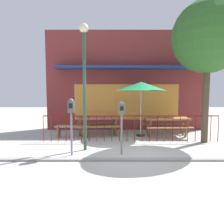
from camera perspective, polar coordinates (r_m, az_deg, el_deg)
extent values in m
plane|color=#AFAEA7|center=(6.31, 6.23, -11.45)|extent=(40.00, 40.00, 0.00)
cube|color=#53251C|center=(10.71, 3.50, -4.49)|extent=(7.70, 0.54, 0.01)
cube|color=maroon|center=(10.57, 3.57, 8.27)|extent=(7.70, 0.50, 4.74)
cube|color=orange|center=(10.31, 3.64, 2.68)|extent=(5.00, 0.02, 1.70)
cube|color=navy|center=(9.98, 3.84, 11.77)|extent=(6.54, 0.78, 0.12)
cube|color=maroon|center=(7.86, 4.84, -1.05)|extent=(6.46, 0.04, 0.04)
cylinder|color=maroon|center=(8.30, -18.09, -4.27)|extent=(0.02, 0.02, 0.95)
cylinder|color=maroon|center=(8.21, -16.22, -4.31)|extent=(0.02, 0.02, 0.95)
cylinder|color=maroon|center=(8.14, -14.31, -4.35)|extent=(0.02, 0.02, 0.95)
cylinder|color=maroon|center=(8.08, -12.37, -4.38)|extent=(0.02, 0.02, 0.95)
cylinder|color=maroon|center=(8.02, -10.40, -4.41)|extent=(0.02, 0.02, 0.95)
cylinder|color=maroon|center=(7.98, -8.41, -4.44)|extent=(0.02, 0.02, 0.95)
cylinder|color=maroon|center=(7.94, -6.40, -4.45)|extent=(0.02, 0.02, 0.95)
cylinder|color=maroon|center=(7.92, -4.37, -4.47)|extent=(0.02, 0.02, 0.95)
cylinder|color=maroon|center=(7.90, -2.33, -4.48)|extent=(0.02, 0.02, 0.95)
cylinder|color=maroon|center=(7.90, -0.28, -4.48)|extent=(0.02, 0.02, 0.95)
cylinder|color=maroon|center=(7.90, 1.76, -4.47)|extent=(0.02, 0.02, 0.95)
cylinder|color=maroon|center=(7.92, 3.80, -4.47)|extent=(0.02, 0.02, 0.95)
cylinder|color=maroon|center=(7.94, 5.83, -4.45)|extent=(0.02, 0.02, 0.95)
cylinder|color=maroon|center=(7.98, 7.84, -4.43)|extent=(0.02, 0.02, 0.95)
cylinder|color=maroon|center=(8.02, 9.84, -4.41)|extent=(0.02, 0.02, 0.95)
cylinder|color=maroon|center=(8.08, 11.81, -4.38)|extent=(0.02, 0.02, 0.95)
cylinder|color=maroon|center=(8.14, 13.75, -4.34)|extent=(0.02, 0.02, 0.95)
cylinder|color=maroon|center=(8.21, 15.66, -4.30)|extent=(0.02, 0.02, 0.95)
cylinder|color=maroon|center=(8.29, 17.53, -4.26)|extent=(0.02, 0.02, 0.95)
cylinder|color=maroon|center=(8.38, 19.36, -4.21)|extent=(0.02, 0.02, 0.95)
cylinder|color=maroon|center=(8.48, 21.16, -4.16)|extent=(0.02, 0.02, 0.95)
cylinder|color=maroon|center=(8.59, 22.91, -4.11)|extent=(0.02, 0.02, 0.95)
cylinder|color=maroon|center=(8.70, 24.62, -4.06)|extent=(0.02, 0.02, 0.95)
cylinder|color=maroon|center=(8.82, 26.28, -4.00)|extent=(0.02, 0.02, 0.95)
cube|color=brown|center=(9.07, -4.14, -1.54)|extent=(1.89, 1.00, 0.07)
cube|color=olive|center=(8.57, -3.86, -3.96)|extent=(1.82, 0.51, 0.05)
cube|color=olive|center=(9.65, -4.37, -2.93)|extent=(1.82, 0.51, 0.05)
cube|color=brown|center=(8.82, -8.80, -4.21)|extent=(0.12, 0.36, 0.78)
cube|color=brown|center=(9.37, -8.77, -3.65)|extent=(0.12, 0.36, 0.78)
cube|color=brown|center=(8.93, 0.74, -4.03)|extent=(0.12, 0.36, 0.78)
cube|color=brown|center=(9.47, 0.21, -3.49)|extent=(0.12, 0.36, 0.78)
cube|color=olive|center=(9.06, 14.16, -1.69)|extent=(1.81, 0.77, 0.07)
cube|color=olive|center=(8.58, 15.05, -4.12)|extent=(1.80, 0.27, 0.05)
cube|color=brown|center=(9.63, 13.28, -3.07)|extent=(1.80, 0.27, 0.05)
cube|color=brown|center=(8.68, 9.85, -4.37)|extent=(0.07, 0.35, 0.78)
cube|color=brown|center=(9.23, 9.22, -3.79)|extent=(0.07, 0.35, 0.78)
cube|color=brown|center=(9.07, 19.08, -4.17)|extent=(0.07, 0.35, 0.78)
cube|color=brown|center=(9.59, 17.96, -3.64)|extent=(0.07, 0.35, 0.78)
cylinder|color=black|center=(9.03, 7.38, -6.19)|extent=(0.36, 0.36, 0.05)
cylinder|color=#BBB4AE|center=(8.89, 7.46, 0.59)|extent=(0.04, 0.04, 2.19)
cone|color=#1B814B|center=(8.86, 7.54, 6.83)|extent=(2.06, 2.06, 0.36)
cube|color=#987754|center=(8.75, -10.78, -3.79)|extent=(1.41, 0.38, 0.06)
cube|color=brown|center=(8.93, -14.27, -5.14)|extent=(0.08, 0.29, 0.45)
cube|color=brown|center=(8.68, -7.13, -5.31)|extent=(0.08, 0.29, 0.45)
cylinder|color=slate|center=(6.25, -11.01, -5.84)|extent=(0.06, 0.06, 1.24)
cube|color=#47534D|center=(6.14, -11.13, 1.29)|extent=(0.18, 0.14, 0.32)
sphere|color=#484A57|center=(6.14, -11.16, 2.77)|extent=(0.17, 0.17, 0.17)
cube|color=black|center=(6.07, -11.27, 1.60)|extent=(0.11, 0.01, 0.14)
cylinder|color=slate|center=(6.24, 2.32, -6.01)|extent=(0.06, 0.06, 1.18)
cube|color=#46564E|center=(6.14, 2.35, 0.70)|extent=(0.18, 0.14, 0.28)
sphere|color=#4F484F|center=(6.13, 2.35, 2.01)|extent=(0.17, 0.17, 0.17)
cube|color=black|center=(6.06, 2.38, 0.97)|extent=(0.11, 0.01, 0.12)
cylinder|color=#483C2B|center=(8.36, 23.50, 2.88)|extent=(0.23, 0.23, 3.06)
sphere|color=#2F6026|center=(8.57, 24.07, 17.89)|extent=(2.53, 2.53, 2.53)
cylinder|color=#284B35|center=(6.66, -7.59, 5.19)|extent=(0.10, 0.10, 3.62)
sphere|color=beige|center=(6.93, -7.79, 21.34)|extent=(0.28, 0.28, 0.28)
cube|color=gray|center=(5.88, 6.74, -12.72)|extent=(10.77, 0.20, 0.11)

